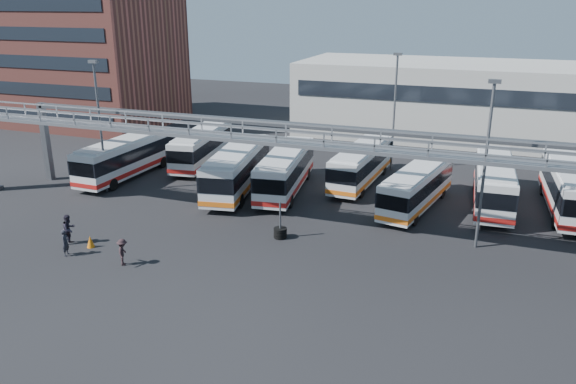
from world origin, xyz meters
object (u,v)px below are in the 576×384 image
(pedestrian_b, at_px, (69,229))
(cone_right, at_px, (90,242))
(bus_3, at_px, (237,168))
(tire_stack, at_px, (280,232))
(bus_2, at_px, (202,146))
(pedestrian_c, at_px, (123,252))
(light_pole_back, at_px, (395,106))
(light_pole_left, at_px, (100,120))
(pedestrian_a, at_px, (66,243))
(bus_6, at_px, (417,186))
(bus_5, at_px, (361,163))
(light_pole_mid, at_px, (486,157))
(bus_7, at_px, (494,181))
(bus_4, at_px, (285,169))
(bus_8, at_px, (569,187))
(bus_1, at_px, (127,156))

(pedestrian_b, xyz_separation_m, cone_right, (1.55, -0.01, -0.58))
(bus_3, distance_m, tire_stack, 10.07)
(bus_2, bearing_deg, pedestrian_b, -95.84)
(pedestrian_c, relative_size, cone_right, 2.13)
(light_pole_back, xyz_separation_m, cone_right, (-14.17, -23.23, -5.35))
(light_pole_left, relative_size, pedestrian_a, 6.31)
(bus_2, distance_m, pedestrian_c, 20.97)
(bus_6, bearing_deg, bus_3, -165.57)
(light_pole_left, distance_m, bus_2, 10.86)
(cone_right, bearing_deg, tire_stack, 27.47)
(light_pole_left, bearing_deg, bus_5, 25.73)
(light_pole_mid, bearing_deg, light_pole_left, 177.95)
(tire_stack, bearing_deg, bus_7, 41.58)
(bus_2, height_order, bus_4, bus_4)
(bus_4, xyz_separation_m, pedestrian_c, (-4.09, -15.46, -1.05))
(bus_3, distance_m, bus_8, 24.34)
(pedestrian_a, relative_size, pedestrian_c, 1.02)
(bus_6, bearing_deg, pedestrian_c, -122.68)
(bus_4, bearing_deg, bus_2, 146.81)
(light_pole_left, distance_m, bus_5, 20.84)
(pedestrian_a, bearing_deg, tire_stack, -72.93)
(light_pole_back, bearing_deg, bus_7, -37.87)
(bus_3, relative_size, pedestrian_a, 7.25)
(bus_2, xyz_separation_m, pedestrian_b, (0.90, -18.76, -0.83))
(bus_2, xyz_separation_m, pedestrian_c, (5.83, -20.11, -0.99))
(bus_4, bearing_deg, cone_right, -125.98)
(light_pole_mid, relative_size, bus_7, 0.91)
(light_pole_left, bearing_deg, pedestrian_a, -63.77)
(cone_right, height_order, tire_stack, tire_stack)
(pedestrian_c, bearing_deg, cone_right, 41.93)
(light_pole_mid, height_order, pedestrian_c, light_pole_mid)
(light_pole_mid, height_order, pedestrian_a, light_pole_mid)
(light_pole_left, distance_m, bus_1, 5.50)
(light_pole_back, distance_m, bus_3, 15.06)
(light_pole_mid, xyz_separation_m, bus_7, (0.70, 8.24, -3.87))
(bus_6, distance_m, pedestrian_a, 23.84)
(light_pole_left, xyz_separation_m, bus_8, (33.73, 7.59, -3.83))
(bus_1, bearing_deg, tire_stack, -22.92)
(light_pole_left, relative_size, bus_2, 0.94)
(bus_4, distance_m, pedestrian_a, 17.54)
(pedestrian_c, distance_m, tire_stack, 9.74)
(light_pole_mid, relative_size, pedestrian_c, 6.42)
(cone_right, bearing_deg, bus_6, 38.03)
(bus_5, distance_m, bus_8, 15.36)
(bus_3, xyz_separation_m, bus_4, (3.61, 1.19, -0.08))
(bus_2, distance_m, bus_4, 10.97)
(bus_1, height_order, bus_3, bus_3)
(bus_1, xyz_separation_m, pedestrian_c, (9.94, -14.41, -1.06))
(bus_4, xyz_separation_m, bus_7, (15.39, 2.35, 0.01))
(bus_7, xyz_separation_m, cone_right, (-22.87, -16.47, -1.49))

